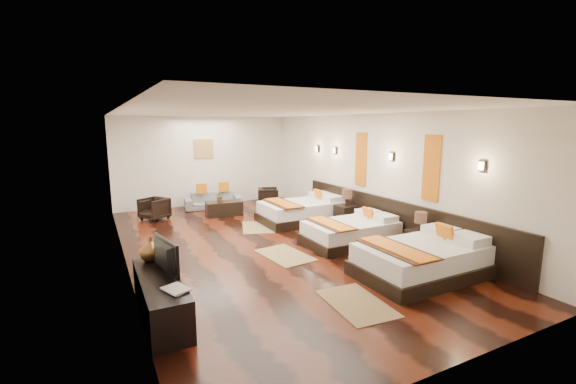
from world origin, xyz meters
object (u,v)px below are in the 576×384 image
bed_near (423,259)px  nightstand_b (347,213)px  nightstand_a (419,240)px  tv (160,256)px  sofa (213,200)px  bed_mid (352,232)px  bed_far (303,211)px  armchair_left (154,209)px  coffee_table (224,208)px  armchair_right (268,197)px  table_plant (220,196)px  figurine (151,249)px  tv_console (161,297)px  book (167,293)px

bed_near → nightstand_b: bearing=76.9°
bed_near → nightstand_a: size_ratio=2.56×
tv → sofa: tv is taller
bed_mid → bed_far: 2.14m
armchair_left → coffee_table: armchair_left is taller
sofa → armchair_right: (1.68, -0.38, 0.03)m
bed_mid → table_plant: bed_mid is taller
bed_mid → coffee_table: bearing=113.4°
bed_near → sofa: bed_near is taller
figurine → armchair_right: size_ratio=0.57×
bed_mid → armchair_right: (0.04, 4.44, 0.02)m
tv → armchair_right: 7.09m
coffee_table → bed_mid: bearing=-66.6°
tv_console → book: book is taller
bed_far → armchair_left: bed_far is taller
bed_far → armchair_left: (-3.47, 2.06, 0.01)m
nightstand_b → bed_near: bearing=-103.1°
tv → sofa: (2.51, 6.09, -0.53)m
nightstand_a → tv_console: 4.95m
bed_mid → bed_far: bed_far is taller
bed_mid → coffee_table: bed_mid is taller
bed_mid → sofa: bearing=108.7°
bed_near → nightstand_b: 3.31m
bed_near → figurine: size_ratio=6.23×
figurine → coffee_table: figurine is taller
figurine → coffee_table: 5.20m
nightstand_a → book: nightstand_a is taller
bed_near → armchair_left: bearing=119.2°
nightstand_b → coffee_table: bearing=133.0°
bed_near → tv: bearing=169.9°
nightstand_b → armchair_left: nightstand_b is taller
bed_mid → armchair_left: bed_mid is taller
bed_mid → book: 4.65m
bed_near → table_plant: bearing=106.5°
bed_far → nightstand_a: size_ratio=2.52×
figurine → coffee_table: size_ratio=0.36×
coffee_table → table_plant: bearing=148.0°
nightstand_a → armchair_right: nightstand_a is taller
bed_far → coffee_table: bearing=135.0°
tv → figurine: 0.55m
tv → armchair_right: bearing=-47.4°
table_plant → nightstand_b: bearing=-46.5°
tv_console → sofa: size_ratio=1.05×
nightstand_a → armchair_right: size_ratio=1.39×
armchair_left → coffee_table: 1.88m
bed_near → tv: size_ratio=2.75×
bed_near → tv_console: size_ratio=1.23×
bed_mid → figurine: figurine is taller
tv_console → armchair_left: size_ratio=2.76×
armchair_right → tv: bearing=164.5°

